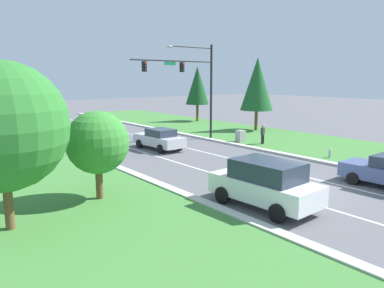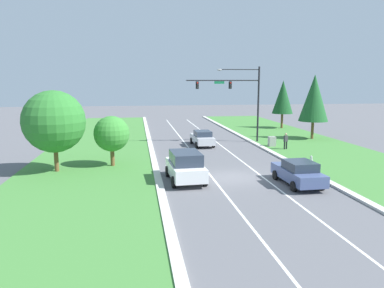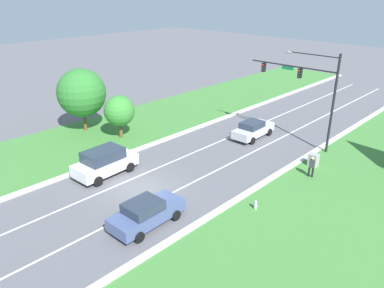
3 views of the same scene
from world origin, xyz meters
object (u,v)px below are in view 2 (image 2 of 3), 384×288
silver_sedan (202,138)px  conifer_far_right_tree (314,98)px  oak_near_left_tree (54,122)px  fire_hydrant (311,160)px  traffic_signal_mast (239,92)px  pedestrian (286,141)px  conifer_near_right_tree (283,97)px  utility_cabinet (272,142)px  oak_far_left_tree (112,134)px  slate_blue_sedan (298,173)px  white_suv (185,166)px

silver_sedan → conifer_far_right_tree: conifer_far_right_tree is taller
oak_near_left_tree → silver_sedan: bearing=37.7°
fire_hydrant → conifer_far_right_tree: size_ratio=0.09×
oak_near_left_tree → traffic_signal_mast: bearing=33.7°
traffic_signal_mast → pedestrian: size_ratio=4.93×
traffic_signal_mast → silver_sedan: 6.54m
silver_sedan → pedestrian: bearing=-27.3°
conifer_near_right_tree → pedestrian: bearing=-110.6°
traffic_signal_mast → utility_cabinet: (2.77, -3.31, -5.01)m
conifer_near_right_tree → oak_far_left_tree: bearing=-136.9°
utility_cabinet → pedestrian: size_ratio=0.64×
pedestrian → fire_hydrant: pedestrian is taller
slate_blue_sedan → white_suv: size_ratio=0.97×
traffic_signal_mast → oak_far_left_tree: (-13.07, -10.12, -2.90)m
pedestrian → oak_far_left_tree: (-16.58, -4.99, 1.71)m
slate_blue_sedan → fire_hydrant: 6.90m
conifer_near_right_tree → oak_near_left_tree: size_ratio=1.12×
pedestrian → fire_hydrant: size_ratio=2.41×
conifer_near_right_tree → utility_cabinet: bearing=-115.3°
fire_hydrant → white_suv: bearing=-161.0°
slate_blue_sedan → oak_far_left_tree: size_ratio=1.16×
fire_hydrant → oak_near_left_tree: bearing=179.5°
silver_sedan → fire_hydrant: bearing=-56.1°
silver_sedan → pedestrian: pedestrian is taller
slate_blue_sedan → utility_cabinet: slate_blue_sedan is taller
silver_sedan → conifer_far_right_tree: bearing=7.9°
pedestrian → traffic_signal_mast: bearing=-74.0°
white_suv → slate_blue_sedan: bearing=-18.5°
white_suv → conifer_far_right_tree: size_ratio=0.65×
pedestrian → oak_near_left_tree: (-20.62, -6.29, 2.89)m
traffic_signal_mast → fire_hydrant: bearing=-75.1°
silver_sedan → utility_cabinet: bearing=-16.6°
conifer_near_right_tree → conifer_far_right_tree: 10.24m
slate_blue_sedan → oak_far_left_tree: 14.50m
white_suv → fire_hydrant: 11.62m
fire_hydrant → oak_near_left_tree: 20.50m
conifer_far_right_tree → traffic_signal_mast: bearing=-174.4°
white_suv → pedestrian: white_suv is taller
slate_blue_sedan → oak_far_left_tree: bearing=148.2°
traffic_signal_mast → white_suv: size_ratio=1.71×
oak_far_left_tree → slate_blue_sedan: bearing=-30.2°
traffic_signal_mast → silver_sedan: traffic_signal_mast is taller
pedestrian → oak_near_left_tree: size_ratio=0.28×
utility_cabinet → silver_sedan: bearing=165.6°
conifer_far_right_tree → oak_near_left_tree: bearing=-155.0°
white_suv → conifer_far_right_tree: 23.93m
slate_blue_sedan → fire_hydrant: slate_blue_sedan is taller
white_suv → utility_cabinet: (10.64, 12.06, -0.52)m
pedestrian → silver_sedan: bearing=-43.4°
conifer_far_right_tree → slate_blue_sedan: bearing=-118.5°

